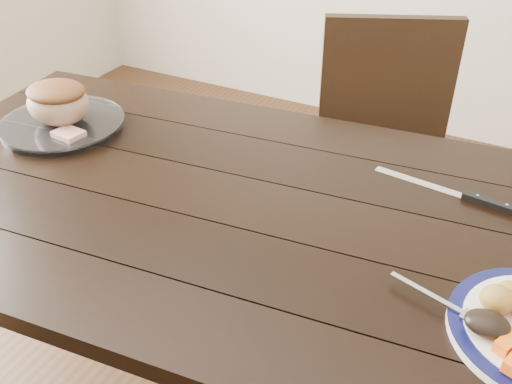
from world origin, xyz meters
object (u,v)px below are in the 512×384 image
at_px(chair_far, 384,154).
at_px(fork, 445,304).
at_px(serving_platter, 63,125).
at_px(roast_joint, 58,103).
at_px(dining_table, 228,231).
at_px(carving_knife, 472,198).

height_order(chair_far, fork, chair_far).
relative_size(chair_far, serving_platter, 3.01).
bearing_deg(serving_platter, roast_joint, 0.00).
xyz_separation_m(chair_far, fork, (0.33, -0.86, 0.25)).
height_order(chair_far, roast_joint, chair_far).
distance_m(dining_table, chair_far, 0.76).
height_order(roast_joint, carving_knife, roast_joint).
distance_m(serving_platter, roast_joint, 0.06).
bearing_deg(chair_far, roast_joint, 19.61).
distance_m(chair_far, fork, 0.95).
relative_size(serving_platter, carving_knife, 0.97).
bearing_deg(serving_platter, dining_table, -8.45).
bearing_deg(fork, serving_platter, -174.88).
distance_m(dining_table, roast_joint, 0.57).
bearing_deg(dining_table, roast_joint, 171.55).
xyz_separation_m(dining_table, fork, (0.49, -0.13, 0.11)).
bearing_deg(serving_platter, carving_knife, 8.56).
distance_m(chair_far, roast_joint, 0.99).
height_order(serving_platter, roast_joint, roast_joint).
bearing_deg(roast_joint, dining_table, -8.45).
distance_m(dining_table, fork, 0.51).
xyz_separation_m(fork, roast_joint, (-1.02, 0.21, 0.05)).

